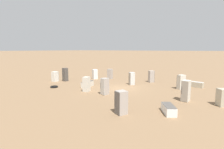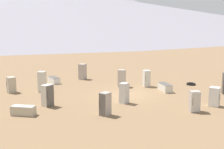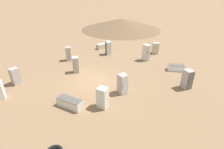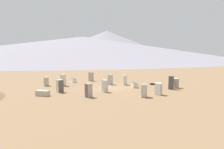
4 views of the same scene
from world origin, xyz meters
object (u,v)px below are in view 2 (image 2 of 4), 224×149
at_px(discarded_fridge_1, 215,97).
at_px(discarded_fridge_13, 105,104).
at_px(discarded_fridge_3, 48,96).
at_px(discarded_fridge_7, 147,78).
at_px(discarded_fridge_14, 11,85).
at_px(discarded_fridge_2, 124,93).
at_px(discarded_fridge_10, 83,72).
at_px(discarded_fridge_11, 165,87).
at_px(scrap_tire, 191,84).
at_px(discarded_fridge_12, 122,78).
at_px(discarded_fridge_9, 54,80).
at_px(discarded_fridge_8, 23,110).
at_px(discarded_fridge_4, 195,101).
at_px(discarded_fridge_6, 42,82).

relative_size(discarded_fridge_1, discarded_fridge_13, 0.91).
xyz_separation_m(discarded_fridge_3, discarded_fridge_7, (-6.85, 8.13, -0.04)).
bearing_deg(discarded_fridge_14, discarded_fridge_2, -143.75).
bearing_deg(discarded_fridge_10, discarded_fridge_11, -8.62).
bearing_deg(scrap_tire, discarded_fridge_12, -82.75).
xyz_separation_m(discarded_fridge_10, scrap_tire, (2.74, 11.09, -0.74)).
distance_m(discarded_fridge_2, discarded_fridge_9, 10.20).
height_order(discarded_fridge_3, scrap_tire, discarded_fridge_3).
distance_m(discarded_fridge_2, discarded_fridge_8, 7.71).
bearing_deg(discarded_fridge_4, discarded_fridge_10, -56.24).
bearing_deg(discarded_fridge_9, discarded_fridge_3, -114.88).
bearing_deg(discarded_fridge_10, discarded_fridge_13, -52.33).
bearing_deg(discarded_fridge_11, discarded_fridge_14, 169.93).
bearing_deg(discarded_fridge_12, discarded_fridge_1, -28.26).
distance_m(discarded_fridge_8, scrap_tire, 16.99).
distance_m(discarded_fridge_2, discarded_fridge_7, 6.36).
height_order(discarded_fridge_7, scrap_tire, discarded_fridge_7).
bearing_deg(discarded_fridge_4, discarded_fridge_12, -62.46).
height_order(discarded_fridge_4, discarded_fridge_9, discarded_fridge_4).
distance_m(discarded_fridge_4, discarded_fridge_14, 15.94).
xyz_separation_m(discarded_fridge_3, discarded_fridge_11, (-5.05, 9.65, -0.50)).
height_order(discarded_fridge_1, discarded_fridge_8, discarded_fridge_1).
distance_m(discarded_fridge_8, discarded_fridge_12, 11.35).
height_order(discarded_fridge_1, discarded_fridge_12, discarded_fridge_12).
bearing_deg(discarded_fridge_11, discarded_fridge_10, 133.44).
relative_size(discarded_fridge_1, discarded_fridge_6, 0.79).
height_order(discarded_fridge_7, discarded_fridge_8, discarded_fridge_7).
bearing_deg(discarded_fridge_10, discarded_fridge_14, -108.52).
bearing_deg(discarded_fridge_1, discarded_fridge_13, -47.06).
xyz_separation_m(discarded_fridge_9, discarded_fridge_12, (1.59, 6.90, 0.52)).
relative_size(discarded_fridge_10, scrap_tire, 1.85).
xyz_separation_m(discarded_fridge_2, discarded_fridge_10, (-9.46, -4.26, 0.03)).
bearing_deg(discarded_fridge_2, scrap_tire, 81.82).
bearing_deg(discarded_fridge_12, scrap_tire, 22.72).
bearing_deg(discarded_fridge_2, discarded_fridge_12, 128.07).
relative_size(discarded_fridge_9, discarded_fridge_11, 0.86).
bearing_deg(discarded_fridge_8, discarded_fridge_9, -170.28).
distance_m(discarded_fridge_8, discarded_fridge_13, 5.66).
relative_size(discarded_fridge_7, scrap_tire, 1.76).
xyz_separation_m(discarded_fridge_13, discarded_fridge_14, (-6.43, -8.61, -0.10)).
xyz_separation_m(discarded_fridge_10, discarded_fridge_13, (12.52, 2.88, -0.03)).
distance_m(discarded_fridge_4, scrap_tire, 9.10).
height_order(discarded_fridge_3, discarded_fridge_6, discarded_fridge_6).
bearing_deg(discarded_fridge_8, discarded_fridge_4, 104.56).
height_order(discarded_fridge_3, discarded_fridge_13, discarded_fridge_3).
height_order(discarded_fridge_2, discarded_fridge_6, discarded_fridge_6).
distance_m(discarded_fridge_1, discarded_fridge_10, 15.06).
bearing_deg(scrap_tire, discarded_fridge_14, -78.74).
relative_size(discarded_fridge_7, discarded_fridge_13, 0.99).
bearing_deg(discarded_fridge_11, discarded_fridge_3, -165.59).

